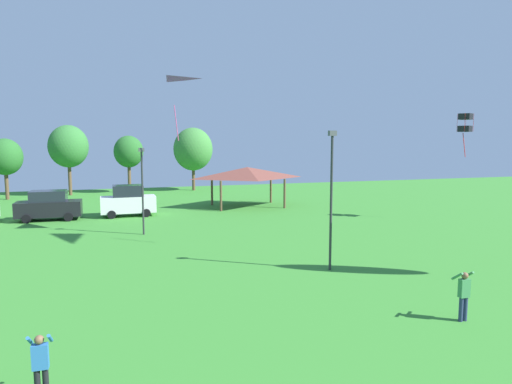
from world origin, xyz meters
TOP-DOWN VIEW (x-y plane):
  - person_standing_mid_field at (-6.24, 12.49)m, footprint 0.52×0.48m
  - person_standing_far_right at (6.64, 13.46)m, footprint 0.52×0.50m
  - kite_flying_4 at (-1.35, 29.26)m, footprint 2.53×2.64m
  - kite_flying_5 at (20.34, 29.27)m, footprint 1.11×1.11m
  - parked_car_second_from_left at (-9.34, 38.49)m, footprint 4.63×2.08m
  - parked_car_third_from_left at (-3.56, 38.64)m, footprint 4.25×2.01m
  - park_pavilion at (6.93, 40.82)m, footprint 7.48×4.86m
  - light_post_0 at (5.07, 20.30)m, footprint 0.36×0.20m
  - light_post_1 at (-2.83, 31.08)m, footprint 0.36×0.20m
  - treeline_tree_1 at (-15.06, 52.70)m, footprint 3.36×3.36m
  - treeline_tree_2 at (-9.25, 54.66)m, footprint 4.17×4.17m
  - treeline_tree_3 at (-2.98, 55.17)m, footprint 3.28×3.28m
  - treeline_tree_4 at (4.42, 55.46)m, footprint 4.62×4.62m

SIDE VIEW (x-z plane):
  - person_standing_mid_field at x=-6.24m, z-range 0.10..1.75m
  - person_standing_far_right at x=6.64m, z-range 0.11..1.86m
  - parked_car_second_from_left at x=-9.34m, z-range -0.01..2.25m
  - parked_car_third_from_left at x=-3.56m, z-range -0.03..2.46m
  - park_pavilion at x=6.93m, z-range 1.28..4.88m
  - light_post_1 at x=-2.83m, z-range 0.39..5.96m
  - light_post_0 at x=5.07m, z-range 0.40..6.91m
  - treeline_tree_1 at x=-15.06m, z-range 1.21..7.39m
  - treeline_tree_3 at x=-2.98m, z-range 1.41..7.90m
  - treeline_tree_4 at x=4.42m, z-range 1.17..8.62m
  - treeline_tree_2 at x=-9.25m, z-range 1.49..9.11m
  - kite_flying_5 at x=20.34m, z-range 5.70..8.90m
  - kite_flying_4 at x=-1.35m, z-range 7.41..10.62m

